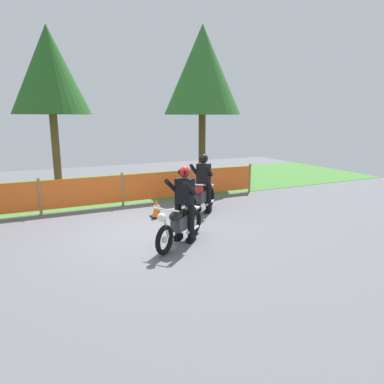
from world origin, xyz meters
TOP-DOWN VIEW (x-y plane):
  - ground at (0.00, 0.00)m, footprint 24.00×24.00m
  - grass_verge at (0.00, 5.75)m, footprint 24.00×5.92m
  - barrier_fence at (-0.00, 2.79)m, footprint 9.52×0.08m
  - tree_leftmost at (-1.62, 6.10)m, footprint 2.74×2.74m
  - tree_near_left at (3.85, 4.96)m, footprint 3.02×3.02m
  - motorcycle_lead at (0.30, -1.02)m, footprint 1.60×1.28m
  - motorcycle_trailing at (1.76, 0.89)m, footprint 1.63×1.49m
  - rider_lead at (0.47, -0.89)m, footprint 0.78×0.74m
  - rider_trailing at (1.93, 1.05)m, footprint 0.77×0.75m
  - traffic_cone at (0.52, 1.13)m, footprint 0.32×0.32m

SIDE VIEW (x-z plane):
  - ground at x=0.00m, z-range -0.02..0.00m
  - grass_verge at x=0.00m, z-range 0.00..0.01m
  - traffic_cone at x=0.52m, z-range -0.01..0.52m
  - motorcycle_lead at x=0.30m, z-range -0.01..0.91m
  - motorcycle_trailing at x=1.76m, z-range -0.02..0.98m
  - barrier_fence at x=0.00m, z-range 0.02..1.07m
  - rider_lead at x=0.47m, z-range 0.11..1.80m
  - rider_trailing at x=1.93m, z-range 0.11..1.80m
  - tree_leftmost at x=-1.62m, z-range 1.37..7.22m
  - tree_near_left at x=3.85m, z-range 1.38..7.54m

